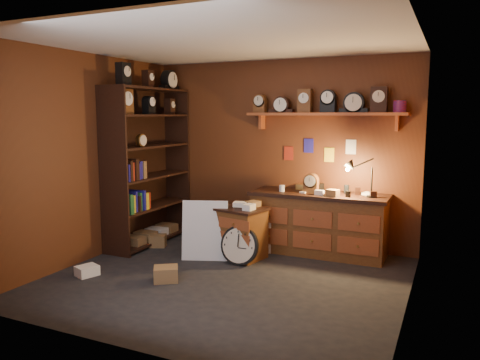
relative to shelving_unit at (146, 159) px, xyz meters
name	(u,v)px	position (x,y,z in m)	size (l,w,h in m)	color
floor	(226,279)	(1.79, -0.98, -1.25)	(4.00, 4.00, 0.00)	black
room_shell	(233,132)	(1.84, -0.87, 0.47)	(4.02, 3.62, 2.71)	#592C15
shelving_unit	(146,159)	(0.00, 0.00, 0.00)	(0.47, 1.60, 2.58)	black
workbench	(318,220)	(2.49, 0.49, -0.78)	(1.87, 0.66, 1.36)	brown
low_cabinet	(241,231)	(1.61, -0.14, -0.88)	(0.70, 0.63, 0.77)	brown
big_round_clock	(239,245)	(1.70, -0.40, -1.00)	(0.51, 0.17, 0.51)	black
white_panel	(205,259)	(1.19, -0.39, -1.25)	(0.60, 0.03, 0.81)	silver
mini_fridge	(267,230)	(1.76, 0.41, -0.98)	(0.69, 0.71, 0.54)	silver
floor_box_a	(166,274)	(1.19, -1.31, -1.17)	(0.27, 0.23, 0.17)	olive
floor_box_b	(87,271)	(0.22, -1.55, -1.19)	(0.20, 0.24, 0.12)	white
floor_box_c	(158,241)	(0.28, -0.16, -1.17)	(0.23, 0.19, 0.17)	olive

